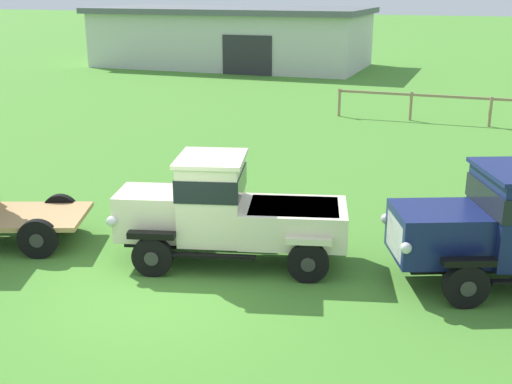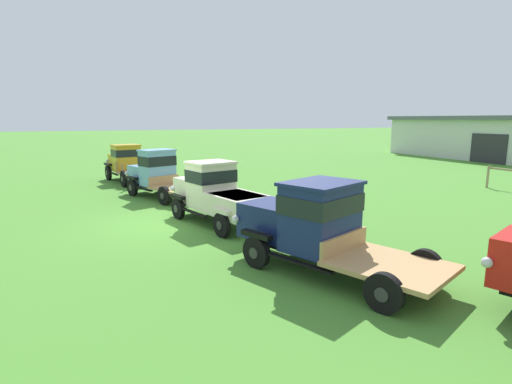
% 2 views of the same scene
% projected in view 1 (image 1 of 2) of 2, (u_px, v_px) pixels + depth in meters
% --- Properties ---
extents(ground_plane, '(240.00, 240.00, 0.00)m').
position_uv_depth(ground_plane, '(162.00, 292.00, 11.49)').
color(ground_plane, '#47842D').
extents(farm_shed, '(18.30, 9.16, 3.88)m').
position_uv_depth(farm_shed, '(232.00, 37.00, 43.67)').
color(farm_shed, silver).
rests_on(farm_shed, ground).
extents(paddock_fence, '(12.55, 0.57, 1.17)m').
position_uv_depth(paddock_fence, '(495.00, 105.00, 24.96)').
color(paddock_fence, '#997F60').
rests_on(paddock_fence, ground).
extents(vintage_truck_midrow_center, '(4.73, 2.70, 2.15)m').
position_uv_depth(vintage_truck_midrow_center, '(226.00, 210.00, 12.47)').
color(vintage_truck_midrow_center, black).
rests_on(vintage_truck_midrow_center, ground).
extents(vintage_truck_far_side, '(5.52, 3.64, 2.17)m').
position_uv_depth(vintage_truck_far_side, '(505.00, 224.00, 11.57)').
color(vintage_truck_far_side, black).
rests_on(vintage_truck_far_side, ground).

